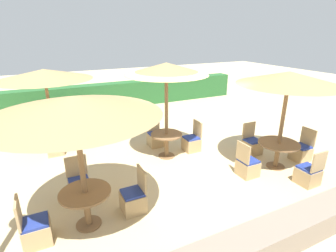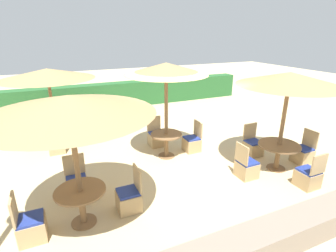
{
  "view_description": "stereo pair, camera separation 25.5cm",
  "coord_description": "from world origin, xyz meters",
  "px_view_note": "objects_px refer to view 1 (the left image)",
  "views": [
    {
      "loc": [
        -3.17,
        -5.86,
        3.51
      ],
      "look_at": [
        0.0,
        0.6,
        0.9
      ],
      "focal_mm": 28.0,
      "sensor_mm": 36.0,
      "label": 1
    },
    {
      "loc": [
        -2.94,
        -5.97,
        3.51
      ],
      "look_at": [
        0.0,
        0.6,
        0.9
      ],
      "focal_mm": 28.0,
      "sensor_mm": 36.0,
      "label": 2
    }
  ],
  "objects_px": {
    "parasol_front_right": "(289,79)",
    "patio_chair_front_right_north": "(252,145)",
    "patio_chair_front_right_east": "(301,151)",
    "patio_chair_back_left_north": "(52,125)",
    "parasol_front_left": "(74,106)",
    "patio_chair_front_left_west": "(35,230)",
    "patio_chair_back_left_west": "(17,140)",
    "patio_chair_front_left_east": "(134,199)",
    "parasol_center": "(166,69)",
    "patio_chair_front_right_west": "(247,166)",
    "patio_chair_front_left_north": "(80,187)",
    "round_table_center": "(166,140)",
    "round_table_back_left": "(52,125)",
    "round_table_front_right": "(278,148)",
    "patio_chair_center_east": "(192,142)",
    "patio_chair_front_right_south": "(308,174)",
    "parasol_back_left": "(44,75)",
    "patio_chair_back_left_south": "(55,146)",
    "round_table_front_left": "(86,200)",
    "patio_chair_center_north": "(155,138)"
  },
  "relations": [
    {
      "from": "parasol_front_left",
      "to": "patio_chair_front_left_west",
      "type": "relative_size",
      "value": 3.11
    },
    {
      "from": "patio_chair_front_left_north",
      "to": "patio_chair_back_left_west",
      "type": "relative_size",
      "value": 1.0
    },
    {
      "from": "patio_chair_front_left_north",
      "to": "round_table_center",
      "type": "bearing_deg",
      "value": -159.39
    },
    {
      "from": "round_table_center",
      "to": "patio_chair_front_right_west",
      "type": "relative_size",
      "value": 0.98
    },
    {
      "from": "patio_chair_front_left_west",
      "to": "patio_chair_center_north",
      "type": "bearing_deg",
      "value": 129.42
    },
    {
      "from": "patio_chair_front_right_east",
      "to": "patio_chair_back_left_north",
      "type": "distance_m",
      "value": 8.41
    },
    {
      "from": "patio_chair_front_left_west",
      "to": "patio_chair_back_left_south",
      "type": "bearing_deg",
      "value": 171.1
    },
    {
      "from": "parasol_center",
      "to": "patio_chair_center_east",
      "type": "height_order",
      "value": "parasol_center"
    },
    {
      "from": "patio_chair_front_left_east",
      "to": "patio_chair_front_right_west",
      "type": "relative_size",
      "value": 1.0
    },
    {
      "from": "parasol_front_left",
      "to": "patio_chair_front_right_east",
      "type": "xyz_separation_m",
      "value": [
        6.0,
        0.08,
        -2.1
      ]
    },
    {
      "from": "patio_chair_front_right_east",
      "to": "parasol_front_left",
      "type": "bearing_deg",
      "value": 90.74
    },
    {
      "from": "parasol_front_left",
      "to": "round_table_back_left",
      "type": "xyz_separation_m",
      "value": [
        -0.29,
        4.66,
        -1.78
      ]
    },
    {
      "from": "parasol_front_left",
      "to": "round_table_back_left",
      "type": "bearing_deg",
      "value": 93.57
    },
    {
      "from": "parasol_center",
      "to": "patio_chair_front_right_west",
      "type": "xyz_separation_m",
      "value": [
        1.38,
        -1.9,
        -2.3
      ]
    },
    {
      "from": "patio_chair_center_east",
      "to": "patio_chair_back_left_west",
      "type": "xyz_separation_m",
      "value": [
        -4.88,
        2.6,
        0.0
      ]
    },
    {
      "from": "patio_chair_front_left_west",
      "to": "round_table_center",
      "type": "relative_size",
      "value": 1.02
    },
    {
      "from": "patio_chair_center_east",
      "to": "patio_chair_front_right_south",
      "type": "relative_size",
      "value": 1.0
    },
    {
      "from": "round_table_front_left",
      "to": "patio_chair_back_left_west",
      "type": "distance_m",
      "value": 4.83
    },
    {
      "from": "patio_chair_front_right_west",
      "to": "patio_chair_front_right_north",
      "type": "relative_size",
      "value": 1.0
    },
    {
      "from": "patio_chair_front_left_west",
      "to": "patio_chair_front_right_south",
      "type": "bearing_deg",
      "value": 82.15
    },
    {
      "from": "round_table_front_right",
      "to": "patio_chair_front_right_west",
      "type": "relative_size",
      "value": 1.15
    },
    {
      "from": "patio_chair_back_left_south",
      "to": "patio_chair_back_left_west",
      "type": "xyz_separation_m",
      "value": [
        -1.04,
        1.04,
        0.0
      ]
    },
    {
      "from": "patio_chair_front_right_north",
      "to": "round_table_back_left",
      "type": "distance_m",
      "value": 6.45
    },
    {
      "from": "round_table_front_right",
      "to": "parasol_back_left",
      "type": "distance_m",
      "value": 7.22
    },
    {
      "from": "patio_chair_front_left_north",
      "to": "parasol_front_left",
      "type": "bearing_deg",
      "value": 89.98
    },
    {
      "from": "parasol_front_right",
      "to": "patio_chair_back_left_west",
      "type": "distance_m",
      "value": 8.14
    },
    {
      "from": "round_table_front_left",
      "to": "round_table_back_left",
      "type": "bearing_deg",
      "value": 93.57
    },
    {
      "from": "round_table_center",
      "to": "patio_chair_front_right_north",
      "type": "bearing_deg",
      "value": -21.45
    },
    {
      "from": "parasol_center",
      "to": "patio_chair_front_right_east",
      "type": "xyz_separation_m",
      "value": [
        3.38,
        -1.9,
        -2.3
      ]
    },
    {
      "from": "patio_chair_back_left_south",
      "to": "patio_chair_back_left_north",
      "type": "xyz_separation_m",
      "value": [
        0.04,
        2.09,
        0.0
      ]
    },
    {
      "from": "parasol_center",
      "to": "patio_chair_front_right_north",
      "type": "bearing_deg",
      "value": -21.45
    },
    {
      "from": "round_table_center",
      "to": "parasol_back_left",
      "type": "distance_m",
      "value": 4.31
    },
    {
      "from": "patio_chair_front_left_west",
      "to": "parasol_front_left",
      "type": "bearing_deg",
      "value": 93.73
    },
    {
      "from": "patio_chair_front_right_east",
      "to": "patio_chair_front_left_east",
      "type": "bearing_deg",
      "value": 90.52
    },
    {
      "from": "patio_chair_back_left_west",
      "to": "round_table_back_left",
      "type": "bearing_deg",
      "value": 92.21
    },
    {
      "from": "patio_chair_front_right_east",
      "to": "round_table_back_left",
      "type": "relative_size",
      "value": 0.83
    },
    {
      "from": "patio_chair_back_left_west",
      "to": "patio_chair_back_left_north",
      "type": "xyz_separation_m",
      "value": [
        1.08,
        1.05,
        0.0
      ]
    },
    {
      "from": "patio_chair_front_right_east",
      "to": "patio_chair_back_left_north",
      "type": "height_order",
      "value": "same"
    },
    {
      "from": "parasol_front_left",
      "to": "round_table_front_right",
      "type": "height_order",
      "value": "parasol_front_left"
    },
    {
      "from": "parasol_front_right",
      "to": "patio_chair_front_right_north",
      "type": "distance_m",
      "value": 2.36
    },
    {
      "from": "round_table_center",
      "to": "patio_chair_front_right_north",
      "type": "relative_size",
      "value": 0.98
    },
    {
      "from": "parasol_center",
      "to": "parasol_back_left",
      "type": "height_order",
      "value": "parasol_center"
    },
    {
      "from": "patio_chair_front_right_west",
      "to": "patio_chair_back_left_west",
      "type": "xyz_separation_m",
      "value": [
        -5.37,
        4.54,
        0.0
      ]
    },
    {
      "from": "patio_chair_back_left_north",
      "to": "patio_chair_back_left_west",
      "type": "bearing_deg",
      "value": 44.11
    },
    {
      "from": "patio_chair_front_left_east",
      "to": "parasol_center",
      "type": "distance_m",
      "value": 3.45
    },
    {
      "from": "patio_chair_center_east",
      "to": "patio_chair_back_left_south",
      "type": "distance_m",
      "value": 4.14
    },
    {
      "from": "round_table_front_right",
      "to": "patio_chair_front_right_west",
      "type": "height_order",
      "value": "patio_chair_front_right_west"
    },
    {
      "from": "patio_chair_front_left_east",
      "to": "patio_chair_front_right_north",
      "type": "relative_size",
      "value": 1.0
    },
    {
      "from": "round_table_front_left",
      "to": "patio_chair_back_left_south",
      "type": "height_order",
      "value": "patio_chair_back_left_south"
    },
    {
      "from": "round_table_back_left",
      "to": "patio_chair_front_right_south",
      "type": "bearing_deg",
      "value": -46.09
    }
  ]
}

